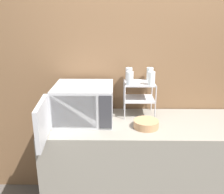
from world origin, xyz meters
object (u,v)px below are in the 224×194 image
glass_back_right (150,74)px  microwave (82,104)px  dish_rack (139,92)px  glass_back_left (129,74)px  glass_front_left (130,78)px  bowl (146,124)px  glass_front_right (151,78)px

glass_back_right → microwave: bearing=-159.5°
dish_rack → glass_back_left: size_ratio=2.64×
glass_front_left → glass_back_left: bearing=89.7°
glass_back_left → bowl: size_ratio=0.57×
microwave → glass_front_left: glass_front_left is taller
microwave → bowl: bearing=-14.3°
glass_back_right → glass_front_right: same height
glass_front_left → bowl: glass_front_left is taller
glass_back_right → glass_back_left: same height
glass_front_right → dish_rack: bearing=137.8°
glass_back_right → bowl: glass_back_right is taller
glass_front_left → microwave: bearing=-171.4°
glass_front_left → glass_front_right: bearing=-0.8°
glass_front_left → glass_back_left: size_ratio=1.00×
dish_rack → glass_back_right: glass_back_right is taller
microwave → glass_back_left: size_ratio=7.09×
glass_front_right → bowl: 0.39m
glass_back_left → glass_front_right: bearing=-41.1°
bowl → glass_front_left: bearing=123.3°
bowl → glass_back_right: bearing=80.2°
glass_back_left → bowl: 0.50m
microwave → bowl: 0.56m
dish_rack → bowl: size_ratio=1.49×
dish_rack → glass_back_left: bearing=140.0°
glass_front_right → glass_front_left: bearing=179.2°
glass_front_left → glass_back_right: same height
dish_rack → glass_front_right: bearing=-42.2°
glass_back_left → dish_rack: bearing=-40.0°
dish_rack → bowl: 0.33m
glass_back_right → glass_front_right: (-0.01, -0.16, 0.00)m
dish_rack → glass_back_left: 0.18m
glass_front_right → microwave: bearing=-174.3°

